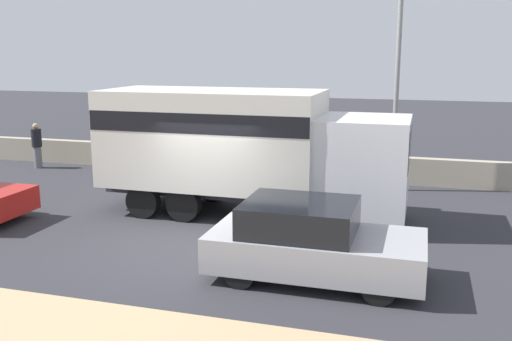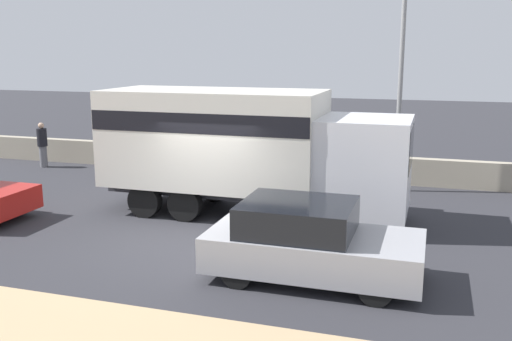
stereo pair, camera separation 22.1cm
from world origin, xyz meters
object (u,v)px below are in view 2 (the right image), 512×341
at_px(box_truck, 244,143).
at_px(car_hatchback, 309,242).
at_px(pedestrian, 42,144).
at_px(street_lamp, 402,50).

distance_m(box_truck, car_hatchback, 4.61).
bearing_deg(pedestrian, car_hatchback, -32.51).
bearing_deg(car_hatchback, box_truck, 124.22).
bearing_deg(box_truck, street_lamp, 46.46).
height_order(box_truck, pedestrian, box_truck).
distance_m(street_lamp, car_hatchback, 8.27).
xyz_separation_m(street_lamp, pedestrian, (-12.47, -0.15, -3.33)).
relative_size(street_lamp, pedestrian, 4.47).
relative_size(box_truck, pedestrian, 4.74).
bearing_deg(box_truck, pedestrian, 158.06).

